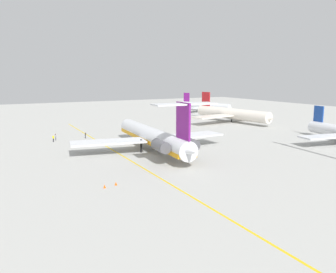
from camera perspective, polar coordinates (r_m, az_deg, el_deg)
ground at (r=75.85m, az=-13.06°, el=-2.68°), size 298.06×298.06×0.00m
main_jetliner at (r=75.35m, az=-2.33°, el=-0.05°), size 39.96×35.41×11.63m
airliner_far_left at (r=163.81m, az=6.37°, el=5.03°), size 26.28×26.44×8.15m
airliner_mid_left at (r=125.01m, az=10.77°, el=3.68°), size 34.02×33.76×10.17m
ground_crew_near_nose at (r=93.80m, az=-13.44°, el=0.34°), size 0.26×0.38×1.65m
ground_crew_near_tail at (r=93.05m, az=-18.02°, el=0.08°), size 0.41×0.27×1.72m
ground_crew_portside at (r=90.90m, az=-18.36°, el=-0.15°), size 0.32×0.36×1.77m
safety_cone_nose at (r=53.12m, az=-8.58°, el=-7.66°), size 0.40×0.40×0.55m
safety_cone_wingtip at (r=52.11m, az=-10.41°, el=-8.06°), size 0.40×0.40×0.55m
safety_cone_tail at (r=102.77m, az=1.52°, el=1.00°), size 0.40×0.40×0.55m
taxiway_centreline at (r=74.01m, az=-8.08°, el=-2.83°), size 103.63×2.47×0.01m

